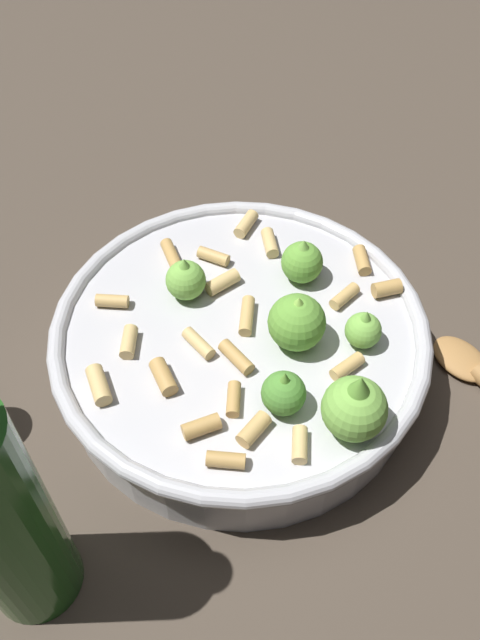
{
  "coord_description": "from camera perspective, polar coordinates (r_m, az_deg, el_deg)",
  "views": [
    {
      "loc": [
        -0.27,
        -0.17,
        0.44
      ],
      "look_at": [
        0.0,
        0.0,
        0.06
      ],
      "focal_mm": 36.89,
      "sensor_mm": 36.0,
      "label": 1
    }
  ],
  "objects": [
    {
      "name": "ground_plane",
      "position": [
        0.55,
        0.0,
        -4.24
      ],
      "size": [
        2.4,
        2.4,
        0.0
      ],
      "primitive_type": "plane",
      "color": "#42382D"
    },
    {
      "name": "cooking_pan",
      "position": [
        0.52,
        0.28,
        -2.13
      ],
      "size": [
        0.29,
        0.29,
        0.11
      ],
      "color": "#B7B7BC",
      "rests_on": "ground"
    }
  ]
}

